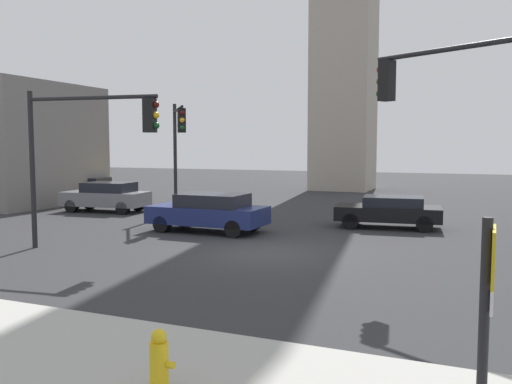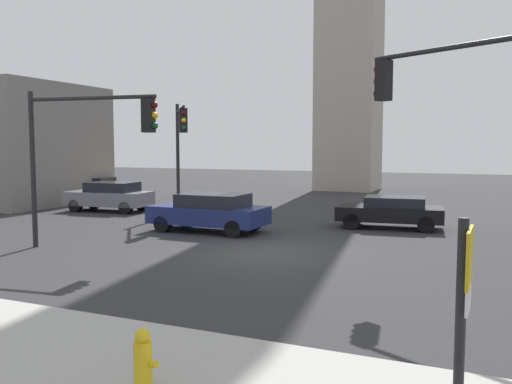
# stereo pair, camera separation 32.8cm
# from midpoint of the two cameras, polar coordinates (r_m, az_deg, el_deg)

# --- Properties ---
(ground_plane) EXTENTS (104.35, 104.35, 0.00)m
(ground_plane) POSITION_cam_midpoint_polar(r_m,az_deg,el_deg) (16.27, 0.30, -6.51)
(ground_plane) COLOR #2D2D30
(sidewalk_corner) EXTENTS (37.57, 3.44, 0.15)m
(sidewalk_corner) POSITION_cam_midpoint_polar(r_m,az_deg,el_deg) (9.06, -22.33, -15.78)
(sidewalk_corner) COLOR #A8A59E
(sidewalk_corner) RESTS_ON ground_plane
(direction_sign) EXTENTS (0.13, 0.61, 2.40)m
(direction_sign) POSITION_cam_midpoint_polar(r_m,az_deg,el_deg) (5.63, 21.82, -12.12)
(direction_sign) COLOR black
(direction_sign) RESTS_ON ground_plane
(traffic_light_1) EXTENTS (4.41, 0.80, 4.93)m
(traffic_light_1) POSITION_cam_midpoint_polar(r_m,az_deg,el_deg) (17.07, -17.83, 5.83)
(traffic_light_1) COLOR black
(traffic_light_1) RESTS_ON ground_plane
(traffic_light_2) EXTENTS (3.89, 2.11, 5.55)m
(traffic_light_2) POSITION_cam_midpoint_polar(r_m,az_deg,el_deg) (12.77, 20.48, 8.35)
(traffic_light_2) COLOR black
(traffic_light_2) RESTS_ON ground_plane
(traffic_light_3) EXTENTS (2.16, 2.86, 5.20)m
(traffic_light_3) POSITION_cam_midpoint_polar(r_m,az_deg,el_deg) (24.00, -8.69, 5.86)
(traffic_light_3) COLOR black
(traffic_light_3) RESTS_ON ground_plane
(fire_hydrant) EXTENTS (0.34, 0.24, 0.77)m
(fire_hydrant) POSITION_cam_midpoint_polar(r_m,az_deg,el_deg) (7.23, -11.62, -17.14)
(fire_hydrant) COLOR gold
(fire_hydrant) RESTS_ON ground_plane
(car_0) EXTENTS (4.22, 2.30, 1.25)m
(car_0) POSITION_cam_midpoint_polar(r_m,az_deg,el_deg) (21.69, 13.60, -1.96)
(car_0) COLOR black
(car_0) RESTS_ON ground_plane
(car_1) EXTENTS (4.30, 2.28, 1.45)m
(car_1) POSITION_cam_midpoint_polar(r_m,az_deg,el_deg) (27.37, -15.99, -0.44)
(car_1) COLOR slate
(car_1) RESTS_ON ground_plane
(car_5) EXTENTS (4.39, 2.00, 1.45)m
(car_5) POSITION_cam_midpoint_polar(r_m,az_deg,el_deg) (20.21, -5.50, -2.10)
(car_5) COLOR navy
(car_5) RESTS_ON ground_plane
(car_6) EXTENTS (4.39, 2.40, 1.40)m
(car_6) POSITION_cam_midpoint_polar(r_m,az_deg,el_deg) (32.89, -17.65, 0.34)
(car_6) COLOR yellow
(car_6) RESTS_ON ground_plane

